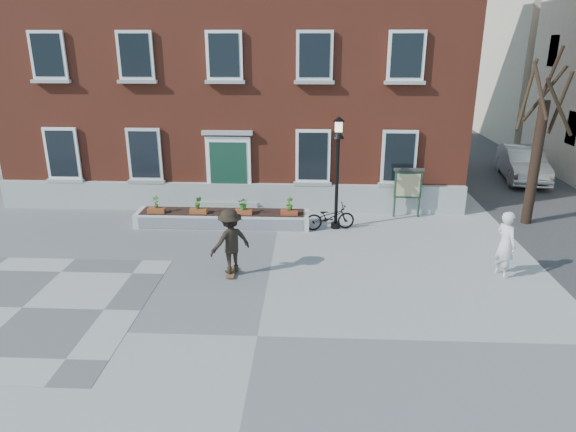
# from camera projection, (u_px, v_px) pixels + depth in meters

# --- Properties ---
(ground) EXTENTS (100.00, 100.00, 0.00)m
(ground) POSITION_uv_depth(u_px,v_px,m) (257.00, 336.00, 11.57)
(ground) COLOR gray
(ground) RESTS_ON ground
(checker_patch) EXTENTS (6.00, 6.00, 0.01)m
(checker_patch) POSITION_uv_depth(u_px,v_px,m) (22.00, 308.00, 12.78)
(checker_patch) COLOR #545457
(checker_patch) RESTS_ON ground
(bicycle) EXTENTS (1.84, 0.97, 0.92)m
(bicycle) POSITION_uv_depth(u_px,v_px,m) (330.00, 217.00, 17.92)
(bicycle) COLOR black
(bicycle) RESTS_ON ground
(parked_car) EXTENTS (2.39, 4.97, 1.57)m
(parked_car) POSITION_uv_depth(u_px,v_px,m) (523.00, 164.00, 24.21)
(parked_car) COLOR #B9BCBE
(parked_car) RESTS_ON ground
(bystander) EXTENTS (0.69, 0.82, 1.91)m
(bystander) POSITION_uv_depth(u_px,v_px,m) (505.00, 244.00, 14.24)
(bystander) COLOR silver
(bystander) RESTS_ON ground
(brick_building) EXTENTS (18.40, 10.85, 12.60)m
(brick_building) POSITION_uv_depth(u_px,v_px,m) (243.00, 40.00, 22.80)
(brick_building) COLOR brown
(brick_building) RESTS_ON ground
(planter_assembly) EXTENTS (6.20, 1.12, 1.15)m
(planter_assembly) POSITION_uv_depth(u_px,v_px,m) (223.00, 218.00, 18.33)
(planter_assembly) COLOR silver
(planter_assembly) RESTS_ON ground
(bare_tree) EXTENTS (1.83, 1.83, 6.16)m
(bare_tree) POSITION_uv_depth(u_px,v_px,m) (538.00, 147.00, 17.81)
(bare_tree) COLOR black
(bare_tree) RESTS_ON ground
(lamp_post) EXTENTS (0.40, 0.40, 3.93)m
(lamp_post) POSITION_uv_depth(u_px,v_px,m) (338.00, 158.00, 17.38)
(lamp_post) COLOR black
(lamp_post) RESTS_ON ground
(notice_board) EXTENTS (1.10, 0.16, 1.87)m
(notice_board) POSITION_uv_depth(u_px,v_px,m) (408.00, 185.00, 18.93)
(notice_board) COLOR #1B3726
(notice_board) RESTS_ON ground
(skateboarder) EXTENTS (1.38, 1.27, 1.94)m
(skateboarder) POSITION_uv_depth(u_px,v_px,m) (230.00, 241.00, 14.31)
(skateboarder) COLOR brown
(skateboarder) RESTS_ON ground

